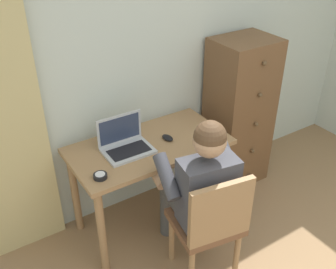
# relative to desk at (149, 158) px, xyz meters

# --- Properties ---
(wall_back) EXTENTS (4.80, 0.05, 2.50)m
(wall_back) POSITION_rel_desk_xyz_m (0.25, 0.37, 0.62)
(wall_back) COLOR silver
(wall_back) RESTS_ON ground_plane
(curtain_panel) EXTENTS (0.51, 0.03, 2.30)m
(curtain_panel) POSITION_rel_desk_xyz_m (-0.88, 0.30, 0.52)
(curtain_panel) COLOR #CCB77A
(curtain_panel) RESTS_ON ground_plane
(desk) EXTENTS (1.16, 0.60, 0.75)m
(desk) POSITION_rel_desk_xyz_m (0.00, 0.00, 0.00)
(desk) COLOR #9E754C
(desk) RESTS_ON ground_plane
(dresser) EXTENTS (0.50, 0.44, 1.33)m
(dresser) POSITION_rel_desk_xyz_m (0.97, 0.11, 0.04)
(dresser) COLOR brown
(dresser) RESTS_ON ground_plane
(chair) EXTENTS (0.48, 0.46, 0.89)m
(chair) POSITION_rel_desk_xyz_m (0.06, -0.67, -0.13)
(chair) COLOR brown
(chair) RESTS_ON ground_plane
(person_seated) EXTENTS (0.59, 0.63, 1.20)m
(person_seated) POSITION_rel_desk_xyz_m (0.08, -0.49, 0.05)
(person_seated) COLOR #4C4C4C
(person_seated) RESTS_ON ground_plane
(laptop) EXTENTS (0.34, 0.25, 0.24)m
(laptop) POSITION_rel_desk_xyz_m (-0.17, 0.03, 0.17)
(laptop) COLOR #B7BABF
(laptop) RESTS_ON desk
(computer_mouse) EXTENTS (0.07, 0.11, 0.03)m
(computer_mouse) POSITION_rel_desk_xyz_m (0.15, -0.02, 0.13)
(computer_mouse) COLOR black
(computer_mouse) RESTS_ON desk
(desk_clock) EXTENTS (0.09, 0.09, 0.03)m
(desk_clock) POSITION_rel_desk_xyz_m (-0.46, -0.18, 0.13)
(desk_clock) COLOR black
(desk_clock) RESTS_ON desk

